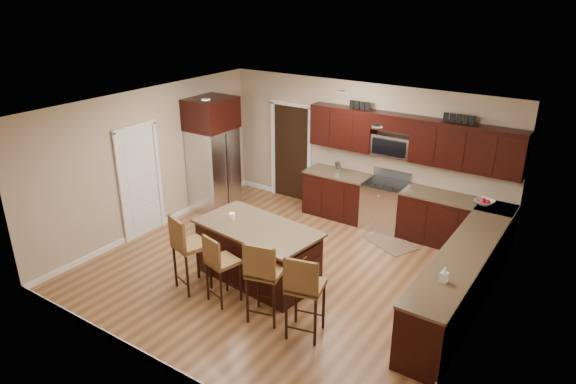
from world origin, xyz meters
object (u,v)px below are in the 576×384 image
Objects in this scene: range at (384,205)px; island at (258,254)px; stool_mid at (219,262)px; refrigerator at (213,154)px; stool_right at (263,273)px; stool_extra at (304,287)px; stool_left at (186,245)px.

island is at bearing -107.41° from range.
refrigerator is (-2.35, 2.56, 0.53)m from stool_mid.
refrigerator is at bearing 151.44° from island.
refrigerator reaches higher than stool_right.
island is 0.89× the size of refrigerator.
stool_mid is at bearing -47.49° from refrigerator.
range is at bearing 18.94° from refrigerator.
island is 1.67m from stool_extra.
refrigerator reaches higher than stool_left.
stool_mid is (-0.95, -3.69, 0.21)m from range.
range is at bearing 79.52° from island.
stool_mid is (-0.06, -0.84, 0.25)m from island.
stool_mid is 0.81m from stool_right.
stool_left is at bearing -122.25° from island.
stool_right is at bearing -41.85° from island.
stool_right is 0.53× the size of refrigerator.
stool_extra is at bearing -24.45° from island.
refrigerator reaches higher than stool_extra.
island is 1.69× the size of stool_left.
range is 0.90× the size of stool_right.
stool_left is 3.12m from refrigerator.
stool_right reaches higher than range.
stool_right is 4.09m from refrigerator.
stool_left is 1.44m from stool_right.
refrigerator reaches higher than stool_mid.
range is 0.90× the size of stool_left.
island is at bearing 134.35° from stool_extra.
refrigerator is 4.61m from stool_extra.
stool_right is at bearing 165.73° from stool_extra.
stool_mid is at bearing 17.99° from stool_left.
refrigerator is at bearing 146.24° from stool_mid.
refrigerator is (-3.30, -1.13, 0.74)m from range.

